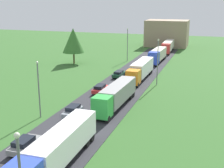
% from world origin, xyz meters
% --- Properties ---
extents(road, '(10.00, 140.00, 0.06)m').
position_xyz_m(road, '(0.00, 24.50, 0.03)').
color(road, '#2B2B30').
rests_on(road, ground).
extents(lane_marking_centre, '(0.16, 121.86, 0.01)m').
position_xyz_m(lane_marking_centre, '(0.00, 22.10, 0.07)').
color(lane_marking_centre, white).
rests_on(lane_marking_centre, road).
extents(truck_lead, '(2.66, 14.75, 3.59)m').
position_xyz_m(truck_lead, '(2.63, 12.86, 2.14)').
color(truck_lead, blue).
rests_on(truck_lead, road).
extents(truck_second, '(2.85, 13.72, 3.42)m').
position_xyz_m(truck_second, '(2.63, 31.71, 2.07)').
color(truck_second, green).
rests_on(truck_second, road).
extents(truck_third, '(2.64, 14.29, 3.66)m').
position_xyz_m(truck_third, '(2.19, 50.30, 2.15)').
color(truck_third, orange).
rests_on(truck_third, road).
extents(truck_fourth, '(2.79, 12.76, 3.58)m').
position_xyz_m(truck_fourth, '(2.26, 69.76, 2.09)').
color(truck_fourth, blue).
rests_on(truck_fourth, road).
extents(truck_fifth, '(2.83, 13.89, 3.45)m').
position_xyz_m(truck_fifth, '(2.43, 87.72, 2.08)').
color(truck_fifth, red).
rests_on(truck_fifth, road).
extents(car_second, '(1.94, 4.45, 1.48)m').
position_xyz_m(car_second, '(-2.54, 14.83, 0.84)').
color(car_second, gray).
rests_on(car_second, road).
extents(car_third, '(1.95, 4.24, 1.51)m').
position_xyz_m(car_third, '(-2.08, 26.09, 0.85)').
color(car_third, '#8C939E').
rests_on(car_third, road).
extents(car_fourth, '(1.80, 4.41, 1.50)m').
position_xyz_m(car_fourth, '(-2.40, 38.16, 0.84)').
color(car_fourth, red).
rests_on(car_fourth, road).
extents(car_fifth, '(1.86, 4.57, 1.41)m').
position_xyz_m(car_fifth, '(-2.66, 50.40, 0.81)').
color(car_fifth, '#19472D').
rests_on(car_fifth, road).
extents(lamppost_second, '(0.36, 0.36, 8.11)m').
position_xyz_m(lamppost_second, '(-6.35, 24.40, 4.53)').
color(lamppost_second, slate).
rests_on(lamppost_second, ground).
extents(lamppost_third, '(0.36, 0.36, 9.04)m').
position_xyz_m(lamppost_third, '(6.22, 47.08, 5.00)').
color(lamppost_third, slate).
rests_on(lamppost_third, ground).
extents(lamppost_fourth, '(0.36, 0.36, 8.94)m').
position_xyz_m(lamppost_fourth, '(-6.09, 69.46, 4.96)').
color(lamppost_fourth, slate).
rests_on(lamppost_fourth, ground).
extents(tree_oak, '(5.75, 5.75, 9.27)m').
position_xyz_m(tree_oak, '(-18.50, 61.43, 6.10)').
color(tree_oak, '#513823').
rests_on(tree_oak, ground).
extents(distant_building, '(14.86, 10.68, 9.38)m').
position_xyz_m(distant_building, '(-0.16, 101.71, 4.69)').
color(distant_building, '#9E846B').
rests_on(distant_building, ground).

